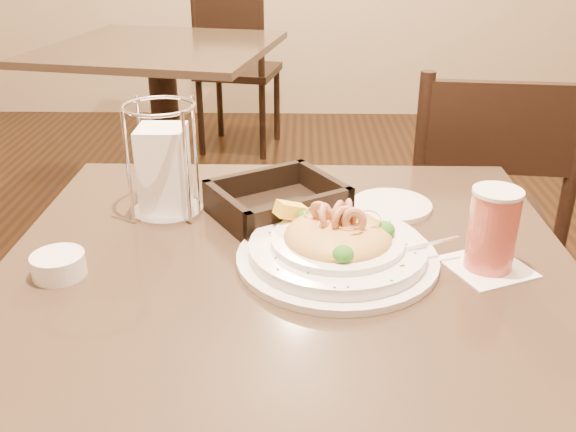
{
  "coord_description": "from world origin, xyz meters",
  "views": [
    {
      "loc": [
        0.02,
        -0.85,
        1.25
      ],
      "look_at": [
        0.0,
        0.02,
        0.84
      ],
      "focal_mm": 40.0,
      "sensor_mm": 36.0,
      "label": 1
    }
  ],
  "objects_px": {
    "background_table": "(164,101)",
    "side_plate": "(391,205)",
    "drink_glass": "(492,230)",
    "butter_ramekin": "(59,265)",
    "main_table": "(288,393)",
    "bread_basket": "(277,204)",
    "napkin_caddy": "(164,167)",
    "dining_chair_near": "(477,221)",
    "dining_chair_far": "(236,65)",
    "pasta_bowl": "(337,245)"
  },
  "relations": [
    {
      "from": "pasta_bowl",
      "to": "bread_basket",
      "type": "bearing_deg",
      "value": 120.37
    },
    {
      "from": "side_plate",
      "to": "dining_chair_far",
      "type": "bearing_deg",
      "value": 102.09
    },
    {
      "from": "bread_basket",
      "to": "butter_ramekin",
      "type": "height_order",
      "value": "bread_basket"
    },
    {
      "from": "bread_basket",
      "to": "butter_ramekin",
      "type": "xyz_separation_m",
      "value": [
        -0.32,
        -0.22,
        -0.0
      ]
    },
    {
      "from": "dining_chair_far",
      "to": "pasta_bowl",
      "type": "relative_size",
      "value": 2.68
    },
    {
      "from": "bread_basket",
      "to": "butter_ramekin",
      "type": "relative_size",
      "value": 3.45
    },
    {
      "from": "main_table",
      "to": "napkin_caddy",
      "type": "height_order",
      "value": "napkin_caddy"
    },
    {
      "from": "napkin_caddy",
      "to": "butter_ramekin",
      "type": "xyz_separation_m",
      "value": [
        -0.12,
        -0.23,
        -0.07
      ]
    },
    {
      "from": "main_table",
      "to": "background_table",
      "type": "xyz_separation_m",
      "value": [
        -0.58,
        1.86,
        0.0
      ]
    },
    {
      "from": "butter_ramekin",
      "to": "side_plate",
      "type": "bearing_deg",
      "value": 25.9
    },
    {
      "from": "napkin_caddy",
      "to": "side_plate",
      "type": "height_order",
      "value": "napkin_caddy"
    },
    {
      "from": "main_table",
      "to": "dining_chair_far",
      "type": "xyz_separation_m",
      "value": [
        -0.35,
        2.74,
        -0.02
      ]
    },
    {
      "from": "main_table",
      "to": "bread_basket",
      "type": "height_order",
      "value": "bread_basket"
    },
    {
      "from": "background_table",
      "to": "pasta_bowl",
      "type": "distance_m",
      "value": 1.97
    },
    {
      "from": "background_table",
      "to": "bread_basket",
      "type": "height_order",
      "value": "bread_basket"
    },
    {
      "from": "pasta_bowl",
      "to": "dining_chair_far",
      "type": "bearing_deg",
      "value": 98.95
    },
    {
      "from": "dining_chair_near",
      "to": "butter_ramekin",
      "type": "xyz_separation_m",
      "value": [
        -0.84,
        -0.76,
        0.28
      ]
    },
    {
      "from": "dining_chair_far",
      "to": "pasta_bowl",
      "type": "bearing_deg",
      "value": 109.51
    },
    {
      "from": "background_table",
      "to": "side_plate",
      "type": "relative_size",
      "value": 7.12
    },
    {
      "from": "main_table",
      "to": "drink_glass",
      "type": "bearing_deg",
      "value": 1.9
    },
    {
      "from": "napkin_caddy",
      "to": "background_table",
      "type": "bearing_deg",
      "value": 102.08
    },
    {
      "from": "side_plate",
      "to": "butter_ramekin",
      "type": "relative_size",
      "value": 1.87
    },
    {
      "from": "dining_chair_far",
      "to": "background_table",
      "type": "bearing_deg",
      "value": 85.9
    },
    {
      "from": "background_table",
      "to": "dining_chair_near",
      "type": "height_order",
      "value": "dining_chair_near"
    },
    {
      "from": "main_table",
      "to": "dining_chair_near",
      "type": "xyz_separation_m",
      "value": [
        0.5,
        0.74,
        -0.02
      ]
    },
    {
      "from": "main_table",
      "to": "pasta_bowl",
      "type": "height_order",
      "value": "pasta_bowl"
    },
    {
      "from": "butter_ramekin",
      "to": "dining_chair_near",
      "type": "bearing_deg",
      "value": 42.14
    },
    {
      "from": "dining_chair_far",
      "to": "napkin_caddy",
      "type": "xyz_separation_m",
      "value": [
        0.13,
        -2.53,
        0.35
      ]
    },
    {
      "from": "napkin_caddy",
      "to": "side_plate",
      "type": "bearing_deg",
      "value": 3.73
    },
    {
      "from": "butter_ramekin",
      "to": "bread_basket",
      "type": "bearing_deg",
      "value": 34.86
    },
    {
      "from": "main_table",
      "to": "butter_ramekin",
      "type": "relative_size",
      "value": 11.35
    },
    {
      "from": "background_table",
      "to": "main_table",
      "type": "bearing_deg",
      "value": -72.75
    },
    {
      "from": "dining_chair_near",
      "to": "butter_ramekin",
      "type": "bearing_deg",
      "value": 48.11
    },
    {
      "from": "dining_chair_near",
      "to": "side_plate",
      "type": "height_order",
      "value": "dining_chair_near"
    },
    {
      "from": "main_table",
      "to": "dining_chair_near",
      "type": "height_order",
      "value": "dining_chair_near"
    },
    {
      "from": "pasta_bowl",
      "to": "side_plate",
      "type": "bearing_deg",
      "value": 61.66
    },
    {
      "from": "dining_chair_far",
      "to": "drink_glass",
      "type": "relative_size",
      "value": 6.17
    },
    {
      "from": "dining_chair_near",
      "to": "dining_chair_far",
      "type": "relative_size",
      "value": 1.0
    },
    {
      "from": "dining_chair_far",
      "to": "side_plate",
      "type": "bearing_deg",
      "value": 112.65
    },
    {
      "from": "background_table",
      "to": "napkin_caddy",
      "type": "distance_m",
      "value": 1.73
    },
    {
      "from": "dining_chair_near",
      "to": "dining_chair_far",
      "type": "bearing_deg",
      "value": -60.92
    },
    {
      "from": "napkin_caddy",
      "to": "butter_ramekin",
      "type": "height_order",
      "value": "napkin_caddy"
    },
    {
      "from": "butter_ramekin",
      "to": "napkin_caddy",
      "type": "bearing_deg",
      "value": 62.77
    },
    {
      "from": "drink_glass",
      "to": "side_plate",
      "type": "height_order",
      "value": "drink_glass"
    },
    {
      "from": "pasta_bowl",
      "to": "background_table",
      "type": "bearing_deg",
      "value": 109.62
    },
    {
      "from": "dining_chair_far",
      "to": "pasta_bowl",
      "type": "height_order",
      "value": "dining_chair_far"
    },
    {
      "from": "napkin_caddy",
      "to": "pasta_bowl",
      "type": "bearing_deg",
      "value": -30.61
    },
    {
      "from": "drink_glass",
      "to": "butter_ramekin",
      "type": "distance_m",
      "value": 0.65
    },
    {
      "from": "dining_chair_far",
      "to": "pasta_bowl",
      "type": "distance_m",
      "value": 2.76
    },
    {
      "from": "napkin_caddy",
      "to": "butter_ramekin",
      "type": "distance_m",
      "value": 0.27
    }
  ]
}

